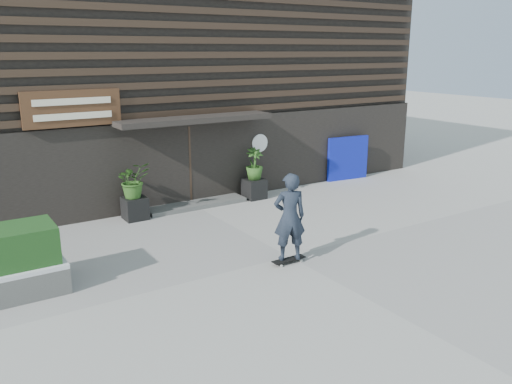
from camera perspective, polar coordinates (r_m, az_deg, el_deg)
ground at (r=11.71m, az=3.58°, el=-6.99°), size 80.00×80.00×0.00m
entrance_step at (r=15.43m, az=-6.55°, el=-1.32°), size 3.00×0.80×0.12m
planter_pot_left at (r=14.48m, az=-12.98°, el=-1.73°), size 0.60×0.60×0.60m
bamboo_left at (r=14.28m, az=-13.16°, el=1.27°), size 0.86×0.75×0.96m
planter_pot_right at (r=16.09m, az=-0.19°, el=0.36°), size 0.60×0.60×0.60m
bamboo_right at (r=15.91m, az=-0.19°, el=3.07°), size 0.54×0.54×0.96m
blue_tarp at (r=18.64m, az=9.90°, el=3.62°), size 1.61×0.29×1.51m
building at (r=19.77m, az=-14.02°, el=13.50°), size 18.00×11.00×8.00m
skateboarder at (r=11.01m, az=3.65°, el=-2.75°), size 0.80×0.66×1.98m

